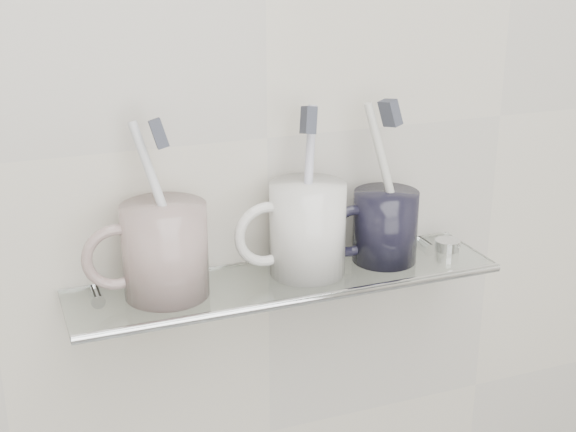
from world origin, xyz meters
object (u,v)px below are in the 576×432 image
shelf_glass (287,280)px  mug_right (385,226)px  mug_left (165,250)px  mug_center (308,229)px

shelf_glass → mug_right: mug_right is taller
shelf_glass → mug_left: mug_left is taller
shelf_glass → mug_right: bearing=2.2°
shelf_glass → mug_center: size_ratio=4.62×
mug_right → mug_left: bearing=173.0°
mug_left → mug_center: 0.17m
mug_left → mug_center: mug_center is taller
shelf_glass → mug_center: 0.06m
mug_center → mug_right: 0.10m
mug_left → mug_right: size_ratio=1.19×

